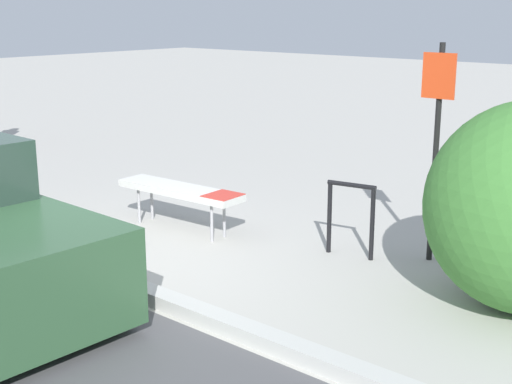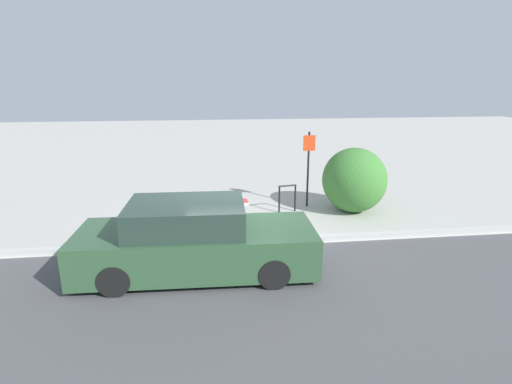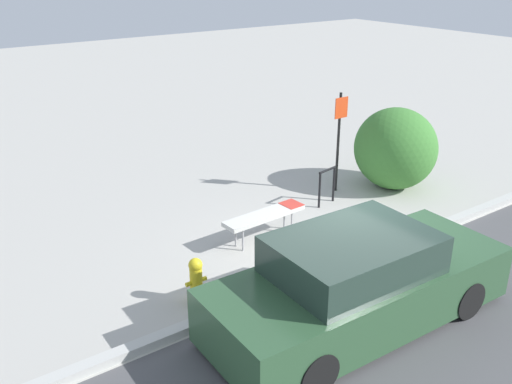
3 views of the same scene
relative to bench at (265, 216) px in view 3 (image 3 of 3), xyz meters
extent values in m
plane|color=#ADAAA3|center=(0.45, -1.70, -0.49)|extent=(60.00, 60.00, 0.00)
cube|color=#B7B7B2|center=(0.45, -1.70, -0.43)|extent=(60.00, 0.20, 0.13)
cylinder|color=#99999E|center=(-0.61, -0.14, -0.26)|extent=(0.04, 0.04, 0.46)
cylinder|color=#99999E|center=(0.60, -0.08, -0.26)|extent=(0.04, 0.04, 0.46)
cylinder|color=#99999E|center=(-0.62, 0.08, -0.26)|extent=(0.04, 0.04, 0.46)
cylinder|color=#99999E|center=(0.59, 0.14, -0.26)|extent=(0.04, 0.04, 0.46)
cube|color=silver|center=(-0.01, 0.00, 0.01)|extent=(1.75, 0.50, 0.08)
cube|color=red|center=(0.67, 0.04, 0.06)|extent=(0.38, 0.42, 0.01)
cylinder|color=black|center=(1.83, 0.51, -0.09)|extent=(0.05, 0.05, 0.80)
cylinder|color=black|center=(2.32, 0.60, -0.09)|extent=(0.05, 0.05, 0.80)
cylinder|color=black|center=(2.08, 0.55, 0.31)|extent=(0.55, 0.15, 0.05)
cylinder|color=black|center=(2.79, 1.02, 0.66)|extent=(0.06, 0.06, 2.30)
cube|color=red|center=(2.79, 0.98, 1.48)|extent=(0.36, 0.02, 0.46)
cylinder|color=gold|center=(-2.14, -1.10, -0.19)|extent=(0.20, 0.20, 0.60)
sphere|color=gold|center=(-2.14, -1.10, 0.16)|extent=(0.22, 0.22, 0.22)
cylinder|color=gold|center=(-2.28, -1.10, -0.13)|extent=(0.08, 0.07, 0.07)
cylinder|color=gold|center=(-2.00, -1.10, -0.13)|extent=(0.08, 0.07, 0.07)
ellipsoid|color=#3D7A33|center=(4.03, 0.41, 0.45)|extent=(1.86, 1.93, 1.89)
cylinder|color=black|center=(1.00, -2.21, -0.19)|extent=(0.61, 0.20, 0.60)
cylinder|color=black|center=(0.95, -3.82, -0.19)|extent=(0.61, 0.20, 0.60)
cylinder|color=black|center=(-1.91, -2.12, -0.19)|extent=(0.61, 0.20, 0.60)
cylinder|color=black|center=(-1.96, -3.73, -0.19)|extent=(0.61, 0.20, 0.60)
cube|color=#2D5133|center=(-0.48, -2.97, 0.03)|extent=(4.75, 1.89, 0.82)
cube|color=#253930|center=(-0.67, -2.97, 0.70)|extent=(2.30, 1.64, 0.57)
camera|label=1|loc=(6.11, -5.70, 2.15)|focal=50.00mm
camera|label=2|loc=(-0.20, -10.47, 3.32)|focal=28.00mm
camera|label=3|loc=(-5.84, -7.88, 4.58)|focal=40.00mm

